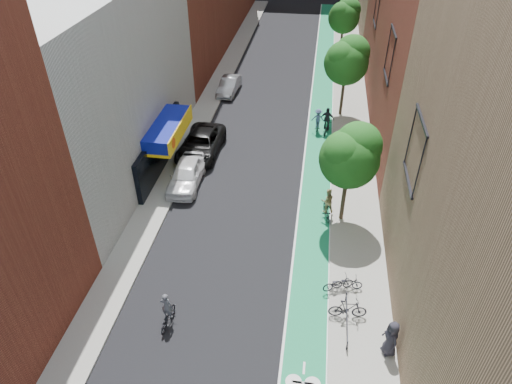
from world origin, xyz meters
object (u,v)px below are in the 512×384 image
at_px(parked_car_black, 201,144).
at_px(parked_car_silver, 229,86).
at_px(cyclist_lane_far, 318,122).
at_px(cyclist_lane_near, 327,206).
at_px(cyclist_lead, 167,314).
at_px(pedestrian, 391,338).
at_px(cyclist_lane_mid, 327,123).
at_px(parked_car_white, 186,174).

height_order(parked_car_black, parked_car_silver, parked_car_black).
relative_size(parked_car_silver, cyclist_lane_far, 2.21).
bearing_deg(parked_car_silver, cyclist_lane_near, -57.93).
xyz_separation_m(cyclist_lead, cyclist_lane_near, (7.19, 9.04, 0.21)).
height_order(parked_car_black, cyclist_lane_near, cyclist_lane_near).
bearing_deg(pedestrian, cyclist_lane_mid, 167.10).
relative_size(cyclist_lead, cyclist_lane_mid, 0.87).
bearing_deg(parked_car_black, cyclist_lane_far, 31.15).
relative_size(cyclist_lane_near, pedestrian, 1.04).
relative_size(parked_car_white, cyclist_lead, 2.51).
bearing_deg(pedestrian, cyclist_lead, -113.04).
distance_m(cyclist_lane_near, cyclist_lane_mid, 10.48).
bearing_deg(parked_car_white, cyclist_lane_far, 44.52).
bearing_deg(parked_car_silver, cyclist_lane_mid, -32.12).
bearing_deg(cyclist_lane_near, parked_car_white, -24.86).
distance_m(cyclist_lead, cyclist_lane_far, 20.72).
xyz_separation_m(parked_car_silver, cyclist_lead, (2.11, -25.99, -0.07)).
relative_size(parked_car_white, parked_car_black, 0.82).
distance_m(cyclist_lane_near, cyclist_lane_far, 10.74).
height_order(cyclist_lane_near, cyclist_lane_mid, cyclist_lane_mid).
relative_size(cyclist_lane_mid, cyclist_lane_far, 1.13).
relative_size(cyclist_lane_near, cyclist_lane_mid, 0.91).
relative_size(parked_car_white, cyclist_lane_near, 2.39).
bearing_deg(parked_car_white, cyclist_lane_mid, 41.38).
relative_size(parked_car_silver, cyclist_lead, 2.23).
xyz_separation_m(cyclist_lane_near, cyclist_lane_far, (-0.93, 10.70, 0.02)).
bearing_deg(cyclist_lane_far, cyclist_lane_mid, 163.59).
bearing_deg(parked_car_black, parked_car_silver, 92.18).
bearing_deg(cyclist_lane_mid, parked_car_silver, -22.78).
bearing_deg(parked_car_black, cyclist_lead, -79.85).
height_order(parked_car_silver, cyclist_lane_near, cyclist_lane_near).
bearing_deg(parked_car_silver, cyclist_lead, -82.04).
xyz_separation_m(parked_car_white, cyclist_lead, (2.11, -11.14, -0.18)).
bearing_deg(parked_car_white, cyclist_lead, -80.54).
relative_size(cyclist_lead, cyclist_lane_near, 0.95).
height_order(parked_car_white, cyclist_lead, cyclist_lead).
distance_m(parked_car_white, cyclist_lane_near, 9.53).
distance_m(parked_car_black, parked_car_silver, 10.87).
bearing_deg(parked_car_black, cyclist_lane_near, -30.94).
xyz_separation_m(parked_car_silver, cyclist_lane_far, (8.37, -6.24, 0.16)).
xyz_separation_m(parked_car_white, cyclist_lane_near, (9.30, -2.09, 0.02)).
distance_m(parked_car_silver, cyclist_lead, 26.07).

